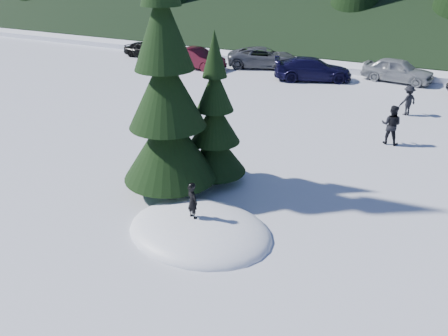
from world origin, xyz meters
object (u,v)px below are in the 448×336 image
at_px(spruce_short, 215,127).
at_px(adult_2, 408,100).
at_px(car_4, 398,70).
at_px(child_skier, 192,202).
at_px(car_0, 144,50).
at_px(adult_0, 391,125).
at_px(car_1, 196,58).
at_px(spruce_tall, 167,99).
at_px(car_2, 264,57).
at_px(car_3, 313,69).

xyz_separation_m(spruce_short, adult_2, (5.24, 11.25, -1.33)).
bearing_deg(car_4, child_skier, -179.02).
distance_m(spruce_short, car_0, 23.34).
distance_m(spruce_short, adult_0, 8.47).
distance_m(spruce_short, car_1, 18.51).
height_order(spruce_tall, car_2, spruce_tall).
bearing_deg(car_3, spruce_tall, 158.29).
distance_m(car_0, car_1, 6.09).
distance_m(car_1, car_3, 8.75).
relative_size(child_skier, adult_2, 0.69).
bearing_deg(adult_0, car_2, -43.67).
bearing_deg(adult_2, car_4, -129.37).
distance_m(adult_0, car_1, 17.49).
relative_size(spruce_tall, adult_2, 5.59).
bearing_deg(spruce_tall, car_2, 103.68).
height_order(adult_2, car_3, adult_2).
relative_size(spruce_short, car_0, 1.45).
distance_m(child_skier, car_1, 21.72).
xyz_separation_m(spruce_short, car_4, (3.78, 18.21, -1.33)).
xyz_separation_m(car_0, car_1, (5.90, -1.50, 0.11)).
bearing_deg(car_3, car_4, -89.58).
bearing_deg(spruce_tall, adult_2, 63.75).
height_order(spruce_short, car_2, spruce_short).
height_order(spruce_tall, car_0, spruce_tall).
relative_size(car_1, car_2, 0.84).
relative_size(spruce_tall, car_2, 1.61).
xyz_separation_m(child_skier, car_4, (2.79, 21.43, -0.24)).
distance_m(car_0, car_2, 10.27).
height_order(adult_2, car_0, adult_2).
height_order(car_0, car_4, car_4).
height_order(spruce_short, adult_2, spruce_short).
xyz_separation_m(spruce_short, car_0, (-15.95, 16.98, -1.47)).
bearing_deg(car_3, car_1, 70.79).
relative_size(car_2, car_3, 1.04).
bearing_deg(spruce_short, adult_0, 52.81).
bearing_deg(car_3, child_skier, 164.10).
height_order(adult_2, car_1, adult_2).
xyz_separation_m(child_skier, adult_0, (4.07, 9.90, -0.13)).
height_order(adult_0, car_1, adult_0).
relative_size(adult_2, car_3, 0.30).
height_order(adult_0, car_2, adult_0).
height_order(spruce_short, child_skier, spruce_short).
distance_m(child_skier, car_2, 22.31).
distance_m(adult_0, car_4, 11.60).
bearing_deg(spruce_short, car_1, 122.99).
bearing_deg(car_3, adult_2, -148.83).
xyz_separation_m(spruce_short, car_2, (-5.73, 18.04, -1.36)).
bearing_deg(car_2, car_0, 75.52).
relative_size(adult_2, car_1, 0.34).
bearing_deg(car_1, spruce_short, -139.55).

